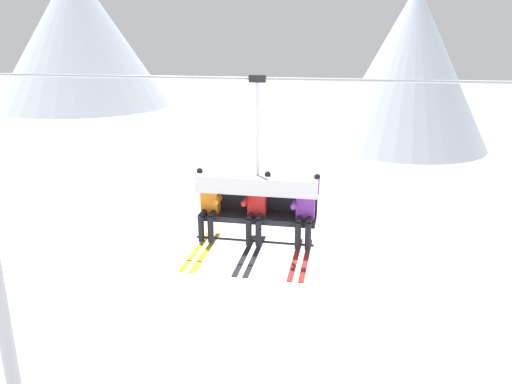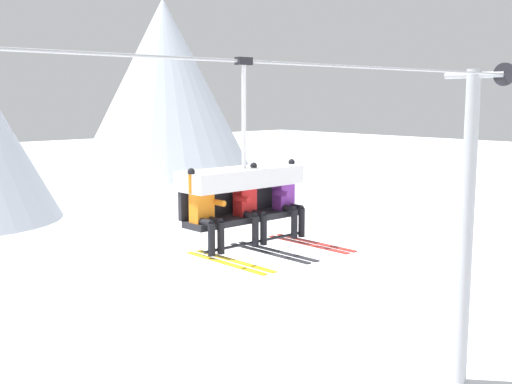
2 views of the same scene
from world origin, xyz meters
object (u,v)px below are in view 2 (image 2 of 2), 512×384
skier_purple (289,199)px  skier_orange (207,211)px  lift_tower_far (467,222)px  skier_red (250,205)px  chairlift_chair (241,186)px

skier_purple → skier_orange: bearing=180.0°
lift_tower_far → skier_purple: 7.79m
skier_red → skier_purple: size_ratio=1.00×
chairlift_chair → skier_red: size_ratio=1.69×
lift_tower_far → skier_purple: size_ratio=4.97×
lift_tower_far → skier_red: lift_tower_far is taller
chairlift_chair → skier_orange: (-0.87, -0.21, -0.28)m
skier_orange → skier_purple: (1.75, 0.00, 0.00)m
chairlift_chair → skier_purple: size_ratio=1.69×
chairlift_chair → skier_orange: size_ratio=1.69×
chairlift_chair → skier_orange: chairlift_chair is taller
skier_orange → skier_purple: 1.75m
chairlift_chair → skier_purple: (0.87, -0.21, -0.28)m
skier_red → skier_purple: bearing=0.0°
skier_purple → lift_tower_far: bearing=6.9°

